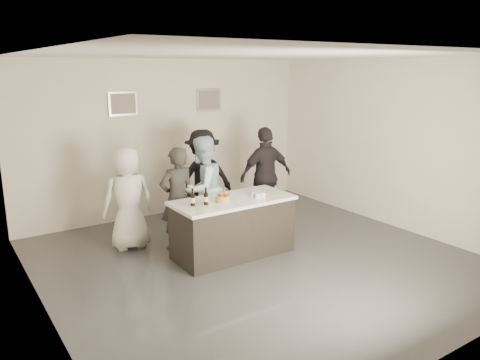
% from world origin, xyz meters
% --- Properties ---
extents(floor, '(6.00, 6.00, 0.00)m').
position_xyz_m(floor, '(0.00, 0.00, 0.00)').
color(floor, '#3D3D42').
rests_on(floor, ground).
extents(ceiling, '(6.00, 6.00, 0.00)m').
position_xyz_m(ceiling, '(0.00, 0.00, 3.00)').
color(ceiling, white).
extents(wall_back, '(6.00, 0.04, 3.00)m').
position_xyz_m(wall_back, '(0.00, 3.00, 1.50)').
color(wall_back, silver).
rests_on(wall_back, ground).
extents(wall_front, '(6.00, 0.04, 3.00)m').
position_xyz_m(wall_front, '(0.00, -3.00, 1.50)').
color(wall_front, silver).
rests_on(wall_front, ground).
extents(wall_left, '(0.04, 6.00, 3.00)m').
position_xyz_m(wall_left, '(-3.00, 0.00, 1.50)').
color(wall_left, silver).
rests_on(wall_left, ground).
extents(wall_right, '(0.04, 6.00, 3.00)m').
position_xyz_m(wall_right, '(3.00, 0.00, 1.50)').
color(wall_right, silver).
rests_on(wall_right, ground).
extents(picture_left, '(0.54, 0.04, 0.44)m').
position_xyz_m(picture_left, '(-0.90, 2.97, 2.20)').
color(picture_left, '#B2B2B7').
rests_on(picture_left, wall_back).
extents(picture_right, '(0.54, 0.04, 0.44)m').
position_xyz_m(picture_right, '(0.90, 2.97, 2.20)').
color(picture_right, '#B2B2B7').
rests_on(picture_right, wall_back).
extents(bar_counter, '(1.86, 0.86, 0.90)m').
position_xyz_m(bar_counter, '(-0.19, 0.41, 0.45)').
color(bar_counter, white).
rests_on(bar_counter, ground).
extents(cake, '(0.22, 0.22, 0.08)m').
position_xyz_m(cake, '(-0.40, 0.36, 0.94)').
color(cake, '#F8A21A').
rests_on(cake, bar_counter).
extents(beer_bottle_a, '(0.07, 0.07, 0.26)m').
position_xyz_m(beer_bottle_a, '(-0.87, 0.42, 1.03)').
color(beer_bottle_a, black).
rests_on(beer_bottle_a, bar_counter).
extents(beer_bottle_b, '(0.07, 0.07, 0.26)m').
position_xyz_m(beer_bottle_b, '(-0.68, 0.37, 1.03)').
color(beer_bottle_b, black).
rests_on(beer_bottle_b, bar_counter).
extents(tumbler_cluster, '(0.19, 0.19, 0.08)m').
position_xyz_m(tumbler_cluster, '(0.19, 0.28, 0.94)').
color(tumbler_cluster, orange).
rests_on(tumbler_cluster, bar_counter).
extents(candles, '(0.24, 0.08, 0.01)m').
position_xyz_m(candles, '(-0.45, 0.08, 0.90)').
color(candles, pink).
rests_on(candles, bar_counter).
extents(person_main_black, '(0.62, 0.43, 1.65)m').
position_xyz_m(person_main_black, '(-0.77, 1.13, 0.82)').
color(person_main_black, '#262626').
rests_on(person_main_black, ground).
extents(person_main_blue, '(1.04, 0.94, 1.76)m').
position_xyz_m(person_main_blue, '(-0.24, 1.26, 0.88)').
color(person_main_blue, '#B8DEF1').
rests_on(person_main_blue, ground).
extents(person_guest_left, '(0.85, 0.60, 1.64)m').
position_xyz_m(person_guest_left, '(-1.41, 1.58, 0.82)').
color(person_guest_left, white).
rests_on(person_guest_left, ground).
extents(person_guest_right, '(1.09, 0.52, 1.80)m').
position_xyz_m(person_guest_right, '(1.17, 1.39, 0.90)').
color(person_guest_right, black).
rests_on(person_guest_right, ground).
extents(person_guest_back, '(1.24, 0.84, 1.76)m').
position_xyz_m(person_guest_back, '(0.15, 1.94, 0.88)').
color(person_guest_back, black).
rests_on(person_guest_back, ground).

